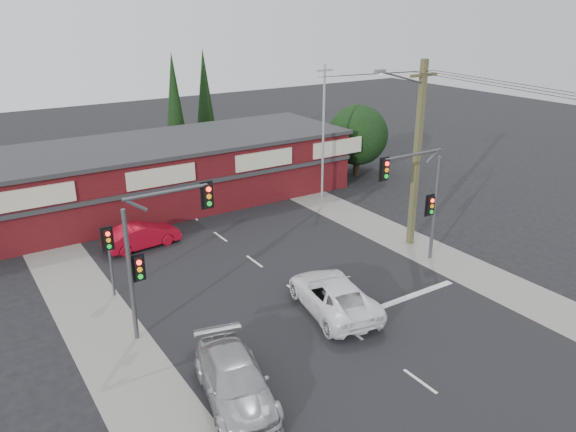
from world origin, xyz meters
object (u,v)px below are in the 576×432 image
white_suv (333,295)px  silver_suv (235,381)px  utility_pole (416,149)px  red_sedan (142,236)px  shop_building (155,173)px

white_suv → silver_suv: (-6.36, -2.96, -0.01)m
white_suv → utility_pole: (7.95, 3.51, 4.64)m
silver_suv → red_sedan: silver_suv is taller
silver_suv → red_sedan: bearing=95.5°
white_suv → utility_pole: bearing=-145.3°
white_suv → shop_building: shop_building is taller
silver_suv → shop_building: size_ratio=0.19×
red_sedan → utility_pole: 15.46m
shop_building → utility_pole: (9.36, -14.00, 3.26)m
red_sedan → utility_pole: utility_pole is taller
white_suv → silver_suv: white_suv is taller
white_suv → silver_suv: 7.01m
white_suv → silver_suv: bearing=35.9°
shop_building → utility_pole: bearing=-56.2°
silver_suv → red_sedan: (1.72, 14.11, -0.06)m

